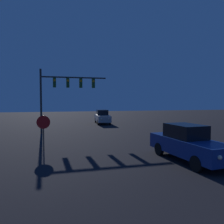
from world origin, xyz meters
TOP-DOWN VIEW (x-y plane):
  - car_near at (2.36, 8.19)m, footprint 1.98×4.95m
  - car_far at (2.02, 26.62)m, footprint 1.98×4.95m
  - traffic_signal_mast at (-3.20, 19.81)m, footprint 6.17×0.30m
  - stop_sign at (-4.67, 12.35)m, footprint 0.79×0.07m

SIDE VIEW (x-z plane):
  - car_near at x=2.36m, z-range -0.02..1.78m
  - car_far at x=2.02m, z-range -0.02..1.78m
  - stop_sign at x=-4.67m, z-range 0.42..2.53m
  - traffic_signal_mast at x=-3.20m, z-range 1.23..7.13m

